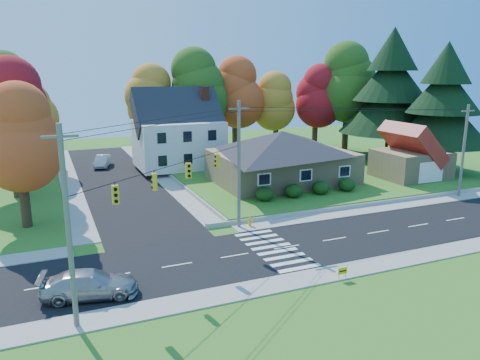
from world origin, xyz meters
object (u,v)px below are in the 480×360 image
Objects in this scene: fire_hydrant at (250,222)px; white_car at (102,161)px; ranch_house at (282,156)px; silver_sedan at (90,284)px.

white_car is at bearing 105.52° from fire_hydrant.
ranch_house is 28.41m from silver_sedan.
ranch_house is 3.22× the size of white_car.
ranch_house reaches higher than white_car.
ranch_house is 24.20m from white_car.
white_car is at bearing 133.40° from ranch_house.
ranch_house is at bearing -38.06° from silver_sedan.
fire_hydrant is (-8.63, -10.99, -2.89)m from ranch_house.
silver_sedan reaches higher than fire_hydrant.
white_car is (5.03, 35.81, -0.01)m from silver_sedan.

